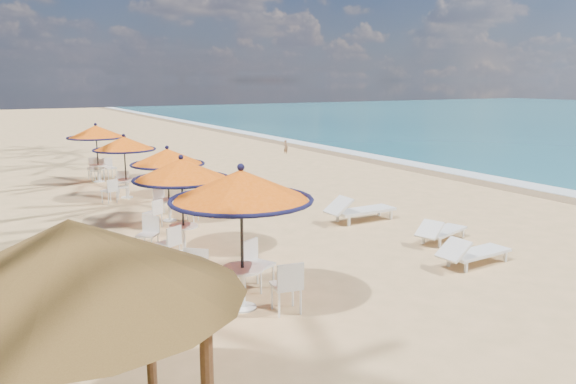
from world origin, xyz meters
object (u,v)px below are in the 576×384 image
(station_4, at_px, (97,139))
(station_2, at_px, (168,166))
(station_0, at_px, (242,203))
(palapa, at_px, (71,261))
(station_1, at_px, (179,179))
(lounger_far, at_px, (358,209))
(lounger_near, at_px, (472,252))
(lounger_mid, at_px, (440,231))
(station_3, at_px, (123,151))

(station_4, bearing_deg, station_2, -86.63)
(station_0, distance_m, palapa, 4.41)
(station_1, bearing_deg, lounger_far, 4.69)
(station_1, distance_m, lounger_near, 6.80)
(lounger_near, height_order, palapa, palapa)
(lounger_far, bearing_deg, station_0, -144.89)
(station_2, relative_size, lounger_mid, 1.20)
(station_2, relative_size, lounger_near, 1.15)
(station_4, xyz_separation_m, lounger_mid, (5.75, -13.25, -1.44))
(station_0, relative_size, lounger_near, 1.37)
(palapa, bearing_deg, station_4, 78.38)
(station_3, bearing_deg, lounger_mid, -59.33)
(station_2, distance_m, lounger_mid, 7.75)
(station_1, distance_m, station_4, 10.98)
(station_3, relative_size, lounger_far, 1.02)
(palapa, bearing_deg, lounger_mid, 24.64)
(station_0, height_order, station_1, station_0)
(station_2, xyz_separation_m, station_4, (-0.46, 7.75, 0.12))
(lounger_mid, relative_size, palapa, 0.52)
(station_0, height_order, station_2, station_0)
(lounger_near, relative_size, lounger_mid, 1.04)
(station_1, height_order, station_4, station_4)
(lounger_near, xyz_separation_m, palapa, (-8.62, -2.58, 1.94))
(lounger_near, xyz_separation_m, lounger_mid, (0.74, 1.71, -0.02))
(station_3, bearing_deg, station_4, 92.11)
(station_3, distance_m, station_4, 3.79)
(station_1, relative_size, station_3, 1.06)
(station_0, bearing_deg, station_3, 87.35)
(station_0, distance_m, lounger_near, 5.62)
(station_2, relative_size, lounger_far, 1.01)
(station_2, height_order, lounger_mid, station_2)
(station_0, height_order, station_3, station_0)
(station_2, distance_m, station_3, 3.97)
(lounger_mid, xyz_separation_m, lounger_far, (-0.55, 2.72, 0.07))
(station_3, distance_m, palapa, 14.26)
(lounger_near, bearing_deg, station_1, 139.61)
(station_4, bearing_deg, palapa, -101.62)
(lounger_mid, bearing_deg, station_2, 116.40)
(station_1, distance_m, lounger_far, 5.69)
(lounger_mid, bearing_deg, palapa, -172.86)
(station_0, distance_m, station_4, 14.58)
(station_2, distance_m, lounger_far, 5.63)
(station_3, bearing_deg, station_0, -92.65)
(palapa, bearing_deg, station_1, 63.23)
(station_1, height_order, station_2, station_1)
(station_2, xyz_separation_m, palapa, (-4.06, -9.79, 0.63))
(lounger_mid, height_order, lounger_far, lounger_far)
(station_1, relative_size, lounger_near, 1.23)
(station_3, bearing_deg, lounger_far, -53.12)
(lounger_near, bearing_deg, station_2, 118.78)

